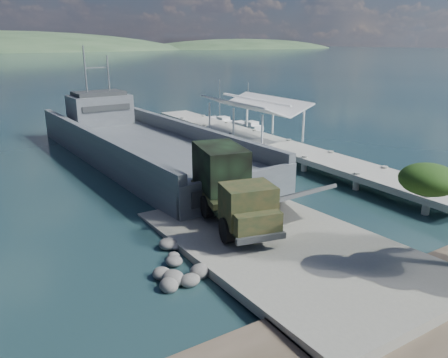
% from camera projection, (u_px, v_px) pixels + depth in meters
% --- Properties ---
extents(ground, '(1400.00, 1400.00, 0.00)m').
position_uv_depth(ground, '(271.00, 243.00, 25.05)').
color(ground, '#183439').
rests_on(ground, ground).
extents(boat_ramp, '(10.00, 18.00, 0.50)m').
position_uv_depth(boat_ramp, '(282.00, 245.00, 24.16)').
color(boat_ramp, gray).
rests_on(boat_ramp, ground).
extents(shoreline_rocks, '(3.20, 5.60, 0.90)m').
position_uv_depth(shoreline_rocks, '(169.00, 267.00, 22.33)').
color(shoreline_rocks, '#4D4D4B').
rests_on(shoreline_rocks, ground).
extents(distant_headlands, '(1000.00, 240.00, 48.00)m').
position_uv_depth(distant_headlands, '(8.00, 51.00, 503.69)').
color(distant_headlands, '#2C462C').
rests_on(distant_headlands, ground).
extents(pier, '(6.40, 44.00, 6.10)m').
position_uv_depth(pier, '(260.00, 134.00, 46.30)').
color(pier, gray).
rests_on(pier, ground).
extents(landing_craft, '(11.52, 39.01, 11.46)m').
position_uv_depth(landing_craft, '(142.00, 150.00, 42.47)').
color(landing_craft, '#4A5258').
rests_on(landing_craft, ground).
extents(military_truck, '(4.70, 9.49, 4.23)m').
position_uv_depth(military_truck, '(229.00, 186.00, 26.65)').
color(military_truck, black).
rests_on(military_truck, boat_ramp).
extents(soldier, '(0.76, 0.57, 1.89)m').
position_uv_depth(soldier, '(241.00, 229.00, 23.38)').
color(soldier, '#1E2F1A').
rests_on(soldier, boat_ramp).
extents(sailboat_near, '(1.58, 5.09, 6.16)m').
position_uv_depth(sailboat_near, '(248.00, 126.00, 57.68)').
color(sailboat_near, white).
rests_on(sailboat_near, ground).
extents(sailboat_far, '(1.52, 5.11, 6.21)m').
position_uv_depth(sailboat_far, '(220.00, 121.00, 61.16)').
color(sailboat_far, white).
rests_on(sailboat_far, ground).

